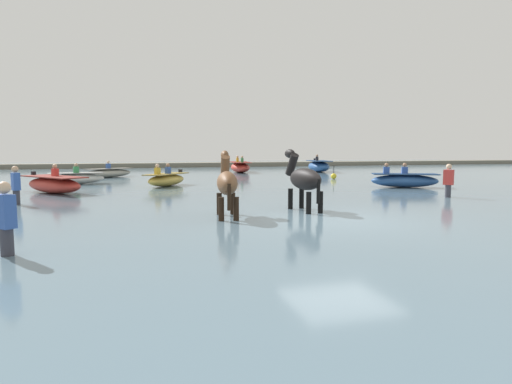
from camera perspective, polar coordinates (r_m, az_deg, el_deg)
The scene contains 16 objects.
ground_plane at distance 10.87m, azimuth 10.92°, elevation -5.82°, with size 120.00×120.00×0.00m, color gray.
water_surface at distance 20.17m, azimuth -2.01°, elevation 0.14°, with size 90.00×90.00×0.43m, color slate.
horse_lead_bay at distance 10.90m, azimuth -3.84°, elevation 0.94°, with size 0.72×1.95×2.11m.
horse_trailing_black at distance 12.11m, azimuth 6.29°, elevation 1.48°, with size 0.69×1.98×2.14m.
boat_near_port at distance 28.27m, azimuth -18.78°, elevation 2.41°, with size 3.01×2.41×1.03m.
boat_far_inshore at distance 20.74m, azimuth 18.95°, elevation 1.47°, with size 3.12×2.18×1.10m.
boat_far_offshore at distance 20.79m, azimuth -11.69°, elevation 1.62°, with size 2.39×2.77×1.06m.
boat_distant_west at distance 32.66m, azimuth -2.10°, elevation 3.29°, with size 1.90×4.25×1.27m.
boat_mid_outer at distance 33.87m, azimuth 8.25°, elevation 3.38°, with size 2.41×4.20×1.34m.
boat_distant_east at distance 23.22m, azimuth -22.58°, elevation 1.68°, with size 2.78×1.50×1.05m.
boat_mid_channel at distance 18.81m, azimuth -25.05°, elevation 0.90°, with size 2.91×3.33×1.14m.
person_spectator_far at distance 8.00m, azimuth -30.01°, elevation -4.23°, with size 0.36×0.37×1.63m.
person_onlooker_right at distance 15.34m, azimuth -29.01°, elevation 0.16°, with size 0.32×0.38×1.63m.
person_onlooker_left at distance 16.93m, azimuth 23.96°, elevation 0.83°, with size 0.34×0.38×1.63m.
channel_buoy at distance 25.59m, azimuth 10.18°, elevation 2.08°, with size 0.33×0.33×0.77m.
far_shoreline at distance 43.46m, azimuth -9.59°, elevation 3.26°, with size 80.00×2.40×0.86m, color #706B5B.
Camera 1 is at (-4.85, -9.49, 2.13)m, focal length 30.41 mm.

